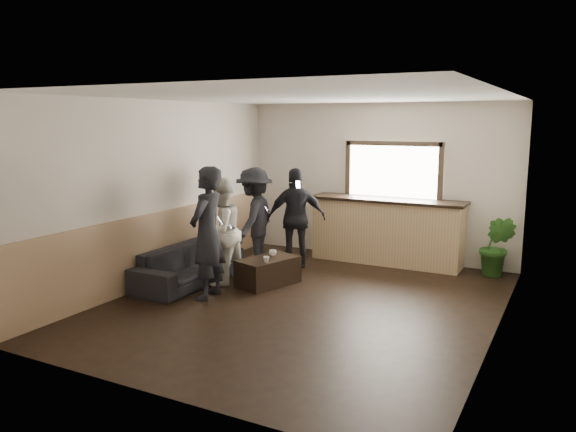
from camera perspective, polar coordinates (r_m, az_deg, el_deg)
The scene contains 12 objects.
ground at distance 7.85m, azimuth 1.65°, elevation -8.81°, with size 5.00×6.00×0.01m, color black.
room_shell at distance 7.86m, azimuth -3.13°, elevation 2.20°, with size 5.01×6.01×2.80m.
bar_counter at distance 10.02m, azimuth 10.01°, elevation -1.10°, with size 2.70×0.68×2.13m.
sofa at distance 8.81m, azimuth -9.99°, elevation -4.94°, with size 1.98×0.77×0.58m, color black.
coffee_table at distance 8.63m, azimuth -2.05°, elevation -5.65°, with size 0.52×0.94×0.42m, color black.
cup_a at distance 8.72m, azimuth -1.57°, elevation -3.78°, with size 0.12×0.12×0.09m, color silver.
cup_b at distance 8.33m, azimuth -2.22°, elevation -4.43°, with size 0.09×0.09×0.09m, color silver.
potted_plant at distance 9.62m, azimuth 20.46°, elevation -2.89°, with size 0.55×0.44×1.00m, color #2D6623.
person_a at distance 7.93m, azimuth -8.21°, elevation -1.73°, with size 0.54×0.74×1.87m.
person_b at distance 8.60m, azimuth -6.86°, elevation -1.59°, with size 0.72×0.87×1.64m.
person_c at distance 9.41m, azimuth -3.43°, elevation -0.29°, with size 0.82×1.21×1.72m.
person_d at distance 9.52m, azimuth 0.85°, elevation -0.23°, with size 1.06×0.91×1.70m.
Camera 1 is at (3.26, -6.69, 2.49)m, focal length 35.00 mm.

